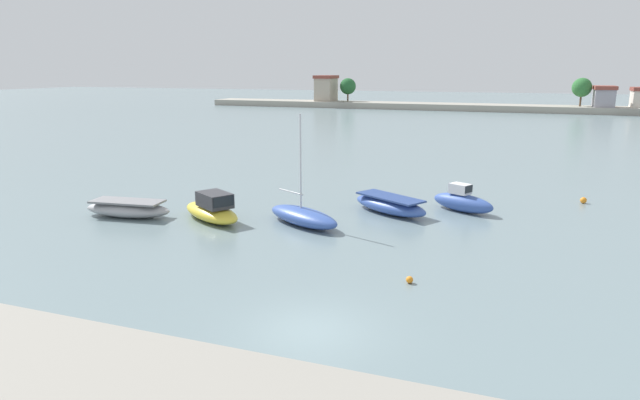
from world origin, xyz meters
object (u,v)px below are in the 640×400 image
(moored_boat_1, at_px, (212,210))
(moored_boat_2, at_px, (303,216))
(moored_boat_0, at_px, (128,209))
(moored_boat_3, at_px, (390,205))
(moored_boat_4, at_px, (463,201))
(mooring_buoy_1, at_px, (410,280))
(mooring_buoy_0, at_px, (583,200))

(moored_boat_1, relative_size, moored_boat_2, 0.87)
(moored_boat_0, relative_size, moored_boat_3, 0.97)
(moored_boat_4, bearing_deg, moored_boat_3, -126.84)
(moored_boat_3, relative_size, moored_boat_4, 1.32)
(moored_boat_2, relative_size, moored_boat_4, 1.45)
(moored_boat_0, bearing_deg, moored_boat_2, 3.54)
(moored_boat_2, bearing_deg, mooring_buoy_1, -13.84)
(mooring_buoy_0, relative_size, mooring_buoy_1, 1.38)
(moored_boat_0, distance_m, mooring_buoy_0, 28.78)
(moored_boat_4, distance_m, mooring_buoy_1, 12.73)
(moored_boat_1, bearing_deg, mooring_buoy_1, 7.39)
(moored_boat_2, distance_m, mooring_buoy_1, 9.82)
(mooring_buoy_1, bearing_deg, mooring_buoy_0, 65.47)
(moored_boat_0, xyz_separation_m, moored_boat_1, (5.11, 1.02, 0.15))
(mooring_buoy_0, height_order, mooring_buoy_1, mooring_buoy_0)
(moored_boat_1, height_order, moored_boat_4, moored_boat_1)
(moored_boat_4, bearing_deg, moored_boat_0, -128.61)
(moored_boat_2, relative_size, moored_boat_3, 1.09)
(moored_boat_3, bearing_deg, moored_boat_0, -126.52)
(moored_boat_3, distance_m, moored_boat_4, 4.54)
(moored_boat_3, bearing_deg, moored_boat_2, -103.07)
(moored_boat_3, height_order, mooring_buoy_1, moored_boat_3)
(moored_boat_1, bearing_deg, mooring_buoy_0, 61.49)
(moored_boat_1, bearing_deg, moored_boat_2, 41.20)
(mooring_buoy_1, bearing_deg, moored_boat_1, 155.90)
(moored_boat_0, height_order, moored_boat_1, moored_boat_1)
(mooring_buoy_0, xyz_separation_m, mooring_buoy_1, (-8.00, -17.54, -0.06))
(moored_boat_3, xyz_separation_m, mooring_buoy_1, (3.32, -10.76, -0.36))
(moored_boat_4, bearing_deg, moored_boat_2, -114.95)
(moored_boat_0, relative_size, moored_boat_4, 1.29)
(moored_boat_1, distance_m, moored_boat_4, 15.14)
(moored_boat_2, height_order, moored_boat_4, moored_boat_2)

